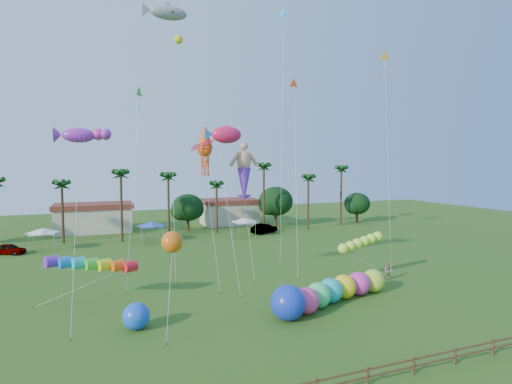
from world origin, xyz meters
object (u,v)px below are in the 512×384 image
object	(u,v)px
blue_ball	(136,316)
car_b	(264,228)
spectator_b	(388,271)
caterpillar_inflatable	(328,292)
car_a	(9,249)

from	to	relation	value
blue_ball	car_b	bearing A→B (deg)	54.81
spectator_b	caterpillar_inflatable	xyz separation A→B (m)	(-9.33, -3.99, 0.20)
car_a	caterpillar_inflatable	bearing A→B (deg)	-111.10
car_a	caterpillar_inflatable	xyz separation A→B (m)	(28.01, -30.53, 0.41)
car_a	car_b	xyz separation A→B (m)	(36.07, 2.63, 0.13)
car_b	blue_ball	distance (m)	39.69
car_a	car_b	bearing A→B (deg)	-59.47
caterpillar_inflatable	car_a	bearing A→B (deg)	114.26
car_b	spectator_b	size ratio (longest dim) A/B	2.74
spectator_b	caterpillar_inflatable	size ratio (longest dim) A/B	0.14
car_b	spectator_b	bearing A→B (deg)	156.06
caterpillar_inflatable	car_b	bearing A→B (deg)	58.08
car_b	blue_ball	world-z (taller)	blue_ball
blue_ball	car_a	bearing A→B (deg)	113.88
car_b	caterpillar_inflatable	distance (m)	34.12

